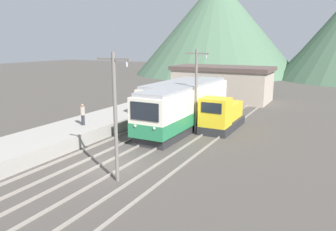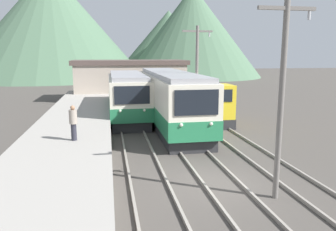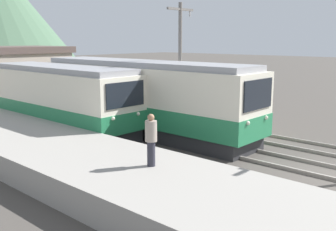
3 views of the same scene
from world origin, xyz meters
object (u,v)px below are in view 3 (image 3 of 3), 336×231
catenary_mast_mid (180,63)px  person_on_platform (151,138)px  commuter_train_left (61,101)px  shunting_locomotive (168,102)px  commuter_train_center (141,100)px

catenary_mast_mid → person_on_platform: (-7.46, -5.10, -1.85)m
commuter_train_left → shunting_locomotive: 6.40m
commuter_train_center → person_on_platform: 8.86m
commuter_train_left → person_on_platform: size_ratio=6.25×
catenary_mast_mid → commuter_train_left: bearing=131.5°
person_on_platform → catenary_mast_mid: bearing=34.3°
catenary_mast_mid → commuter_train_center: bearing=136.0°
catenary_mast_mid → person_on_platform: size_ratio=4.03×
shunting_locomotive → person_on_platform: size_ratio=3.52×
commuter_train_center → shunting_locomotive: bearing=13.9°
commuter_train_center → person_on_platform: commuter_train_center is taller
catenary_mast_mid → person_on_platform: 9.22m
catenary_mast_mid → person_on_platform: bearing=-145.7°
commuter_train_center → catenary_mast_mid: 2.87m
shunting_locomotive → person_on_platform: (-8.95, -7.30, 0.69)m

